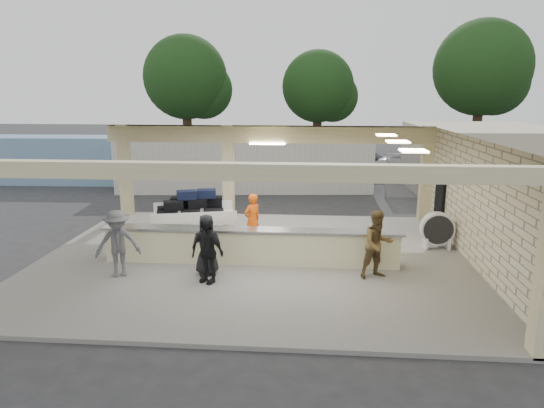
# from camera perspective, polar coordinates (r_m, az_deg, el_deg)

# --- Properties ---
(ground) EXTENTS (120.00, 120.00, 0.00)m
(ground) POSITION_cam_1_polar(r_m,az_deg,el_deg) (13.99, -2.23, -6.62)
(ground) COLOR #2A2A2C
(ground) RESTS_ON ground
(pavilion) EXTENTS (12.01, 10.00, 3.55)m
(pavilion) POSITION_cam_1_polar(r_m,az_deg,el_deg) (14.22, -1.11, -0.62)
(pavilion) COLOR slate
(pavilion) RESTS_ON ground
(baggage_counter) EXTENTS (8.20, 0.58, 0.98)m
(baggage_counter) POSITION_cam_1_polar(r_m,az_deg,el_deg) (13.34, -2.51, -4.96)
(baggage_counter) COLOR beige
(baggage_counter) RESTS_ON pavilion
(luggage_cart) EXTENTS (2.96, 2.25, 1.54)m
(luggage_cart) POSITION_cam_1_polar(r_m,az_deg,el_deg) (15.87, -9.30, -0.93)
(luggage_cart) COLOR white
(luggage_cart) RESTS_ON pavilion
(drum_fan) EXTENTS (0.99, 0.55, 1.10)m
(drum_fan) POSITION_cam_1_polar(r_m,az_deg,el_deg) (15.41, 18.85, -2.80)
(drum_fan) COLOR white
(drum_fan) RESTS_ON pavilion
(baggage_handler) EXTENTS (0.65, 0.66, 1.64)m
(baggage_handler) POSITION_cam_1_polar(r_m,az_deg,el_deg) (14.67, -2.33, -1.93)
(baggage_handler) COLOR #ED550C
(baggage_handler) RESTS_ON pavilion
(passenger_a) EXTENTS (0.92, 0.67, 1.74)m
(passenger_a) POSITION_cam_1_polar(r_m,az_deg,el_deg) (12.49, 12.33, -4.66)
(passenger_a) COLOR brown
(passenger_a) RESTS_ON pavilion
(passenger_b) EXTENTS (1.00, 0.75, 1.62)m
(passenger_b) POSITION_cam_1_polar(r_m,az_deg,el_deg) (12.02, -7.61, -5.47)
(passenger_b) COLOR black
(passenger_b) RESTS_ON pavilion
(passenger_c) EXTENTS (1.18, 0.77, 1.73)m
(passenger_c) POSITION_cam_1_polar(r_m,az_deg,el_deg) (12.89, -17.69, -4.46)
(passenger_c) COLOR #525358
(passenger_c) RESTS_ON pavilion
(passenger_d) EXTENTS (0.83, 0.52, 1.59)m
(passenger_d) POSITION_cam_1_polar(r_m,az_deg,el_deg) (12.53, -7.69, -4.78)
(passenger_d) COLOR black
(passenger_d) RESTS_ON pavilion
(car_white_a) EXTENTS (5.81, 4.37, 1.50)m
(car_white_a) POSITION_cam_1_polar(r_m,az_deg,el_deg) (28.02, 17.37, 4.27)
(car_white_a) COLOR silver
(car_white_a) RESTS_ON ground
(car_white_b) EXTENTS (5.32, 3.93, 1.59)m
(car_white_b) POSITION_cam_1_polar(r_m,az_deg,el_deg) (28.21, 22.46, 4.02)
(car_white_b) COLOR silver
(car_white_b) RESTS_ON ground
(car_dark) EXTENTS (4.66, 2.93, 1.47)m
(car_dark) POSITION_cam_1_polar(r_m,az_deg,el_deg) (28.41, 10.92, 4.70)
(car_dark) COLOR black
(car_dark) RESTS_ON ground
(container_white) EXTENTS (12.36, 3.53, 2.64)m
(container_white) POSITION_cam_1_polar(r_m,az_deg,el_deg) (23.80, -3.19, 4.79)
(container_white) COLOR silver
(container_white) RESTS_ON ground
(container_blue) EXTENTS (9.50, 2.55, 2.45)m
(container_blue) POSITION_cam_1_polar(r_m,az_deg,el_deg) (28.39, -24.35, 4.78)
(container_blue) COLOR #7C9FC7
(container_blue) RESTS_ON ground
(fence) EXTENTS (12.06, 0.06, 2.03)m
(fence) POSITION_cam_1_polar(r_m,az_deg,el_deg) (24.27, 27.42, 2.87)
(fence) COLOR gray
(fence) RESTS_ON ground
(tree_left) EXTENTS (6.60, 6.30, 9.00)m
(tree_left) POSITION_cam_1_polar(r_m,az_deg,el_deg) (38.40, -9.59, 14.10)
(tree_left) COLOR #382619
(tree_left) RESTS_ON ground
(tree_mid) EXTENTS (6.00, 5.60, 8.00)m
(tree_mid) POSITION_cam_1_polar(r_m,az_deg,el_deg) (39.25, 5.90, 13.26)
(tree_mid) COLOR #382619
(tree_mid) RESTS_ON ground
(tree_right) EXTENTS (7.20, 7.00, 10.00)m
(tree_right) POSITION_cam_1_polar(r_m,az_deg,el_deg) (40.33, 23.82, 14.03)
(tree_right) COLOR #382619
(tree_right) RESTS_ON ground
(adjacent_building) EXTENTS (6.00, 8.00, 3.20)m
(adjacent_building) POSITION_cam_1_polar(r_m,az_deg,el_deg) (24.59, 23.45, 4.66)
(adjacent_building) COLOR beige
(adjacent_building) RESTS_ON ground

